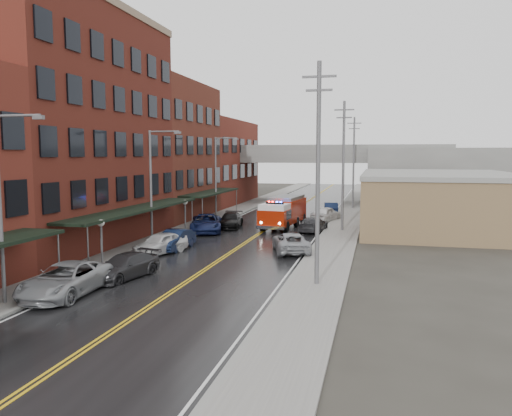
# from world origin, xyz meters

# --- Properties ---
(ground) EXTENTS (220.00, 220.00, 0.00)m
(ground) POSITION_xyz_m (0.00, 0.00, 0.00)
(ground) COLOR #2D2B26
(ground) RESTS_ON ground
(road) EXTENTS (11.00, 160.00, 0.02)m
(road) POSITION_xyz_m (0.00, 30.00, 0.01)
(road) COLOR black
(road) RESTS_ON ground
(sidewalk_left) EXTENTS (3.00, 160.00, 0.15)m
(sidewalk_left) POSITION_xyz_m (-7.30, 30.00, 0.07)
(sidewalk_left) COLOR slate
(sidewalk_left) RESTS_ON ground
(sidewalk_right) EXTENTS (3.00, 160.00, 0.15)m
(sidewalk_right) POSITION_xyz_m (7.30, 30.00, 0.07)
(sidewalk_right) COLOR slate
(sidewalk_right) RESTS_ON ground
(curb_left) EXTENTS (0.30, 160.00, 0.15)m
(curb_left) POSITION_xyz_m (-5.65, 30.00, 0.07)
(curb_left) COLOR gray
(curb_left) RESTS_ON ground
(curb_right) EXTENTS (0.30, 160.00, 0.15)m
(curb_right) POSITION_xyz_m (5.65, 30.00, 0.07)
(curb_right) COLOR gray
(curb_right) RESTS_ON ground
(brick_building_b) EXTENTS (9.00, 20.00, 18.00)m
(brick_building_b) POSITION_xyz_m (-13.30, 23.00, 9.00)
(brick_building_b) COLOR #5B2418
(brick_building_b) RESTS_ON ground
(brick_building_c) EXTENTS (9.00, 15.00, 15.00)m
(brick_building_c) POSITION_xyz_m (-13.30, 40.50, 7.50)
(brick_building_c) COLOR #5E271C
(brick_building_c) RESTS_ON ground
(brick_building_far) EXTENTS (9.00, 20.00, 12.00)m
(brick_building_far) POSITION_xyz_m (-13.30, 58.00, 6.00)
(brick_building_far) COLOR maroon
(brick_building_far) RESTS_ON ground
(tan_building) EXTENTS (14.00, 22.00, 5.00)m
(tan_building) POSITION_xyz_m (16.00, 40.00, 2.50)
(tan_building) COLOR olive
(tan_building) RESTS_ON ground
(right_far_block) EXTENTS (18.00, 30.00, 8.00)m
(right_far_block) POSITION_xyz_m (18.00, 70.00, 4.00)
(right_far_block) COLOR slate
(right_far_block) RESTS_ON ground
(awning_1) EXTENTS (2.60, 18.00, 3.09)m
(awning_1) POSITION_xyz_m (-7.49, 23.00, 2.99)
(awning_1) COLOR black
(awning_1) RESTS_ON ground
(awning_2) EXTENTS (2.60, 13.00, 3.09)m
(awning_2) POSITION_xyz_m (-7.49, 40.50, 2.99)
(awning_2) COLOR black
(awning_2) RESTS_ON ground
(globe_lamp_1) EXTENTS (0.44, 0.44, 3.12)m
(globe_lamp_1) POSITION_xyz_m (-6.40, 16.00, 2.31)
(globe_lamp_1) COLOR #59595B
(globe_lamp_1) RESTS_ON ground
(globe_lamp_2) EXTENTS (0.44, 0.44, 3.12)m
(globe_lamp_2) POSITION_xyz_m (-6.40, 30.00, 2.31)
(globe_lamp_2) COLOR #59595B
(globe_lamp_2) RESTS_ON ground
(street_lamp_0) EXTENTS (2.64, 0.22, 9.00)m
(street_lamp_0) POSITION_xyz_m (-6.55, 8.00, 5.19)
(street_lamp_0) COLOR #59595B
(street_lamp_0) RESTS_ON ground
(street_lamp_1) EXTENTS (2.64, 0.22, 9.00)m
(street_lamp_1) POSITION_xyz_m (-6.55, 24.00, 5.19)
(street_lamp_1) COLOR #59595B
(street_lamp_1) RESTS_ON ground
(street_lamp_2) EXTENTS (2.64, 0.22, 9.00)m
(street_lamp_2) POSITION_xyz_m (-6.55, 40.00, 5.19)
(street_lamp_2) COLOR #59595B
(street_lamp_2) RESTS_ON ground
(utility_pole_0) EXTENTS (1.80, 0.24, 12.00)m
(utility_pole_0) POSITION_xyz_m (7.20, 15.00, 6.31)
(utility_pole_0) COLOR #59595B
(utility_pole_0) RESTS_ON ground
(utility_pole_1) EXTENTS (1.80, 0.24, 12.00)m
(utility_pole_1) POSITION_xyz_m (7.20, 35.00, 6.31)
(utility_pole_1) COLOR #59595B
(utility_pole_1) RESTS_ON ground
(utility_pole_2) EXTENTS (1.80, 0.24, 12.00)m
(utility_pole_2) POSITION_xyz_m (7.20, 55.00, 6.31)
(utility_pole_2) COLOR #59595B
(utility_pole_2) RESTS_ON ground
(overpass) EXTENTS (40.00, 10.00, 7.50)m
(overpass) POSITION_xyz_m (0.00, 62.00, 5.99)
(overpass) COLOR slate
(overpass) RESTS_ON ground
(fire_truck) EXTENTS (3.97, 8.46, 3.00)m
(fire_truck) POSITION_xyz_m (1.37, 36.21, 1.63)
(fire_truck) COLOR maroon
(fire_truck) RESTS_ON ground
(parked_car_left_2) EXTENTS (2.95, 5.98, 1.63)m
(parked_car_left_2) POSITION_xyz_m (-5.00, 10.20, 0.82)
(parked_car_left_2) COLOR gray
(parked_car_left_2) RESTS_ON ground
(parked_car_left_3) EXTENTS (3.00, 5.17, 1.41)m
(parked_car_left_3) POSITION_xyz_m (-3.82, 14.13, 0.70)
(parked_car_left_3) COLOR #28282B
(parked_car_left_3) RESTS_ON ground
(parked_car_left_4) EXTENTS (3.22, 4.91, 1.55)m
(parked_car_left_4) POSITION_xyz_m (-4.82, 21.20, 0.78)
(parked_car_left_4) COLOR silver
(parked_car_left_4) RESTS_ON ground
(parked_car_left_5) EXTENTS (1.84, 4.64, 1.50)m
(parked_car_left_5) POSITION_xyz_m (-4.46, 22.97, 0.75)
(parked_car_left_5) COLOR #0E1933
(parked_car_left_5) RESTS_ON ground
(parked_car_left_6) EXTENTS (4.42, 6.54, 1.66)m
(parked_car_left_6) POSITION_xyz_m (-5.00, 31.61, 0.83)
(parked_car_left_6) COLOR #111A41
(parked_car_left_6) RESTS_ON ground
(parked_car_left_7) EXTENTS (2.71, 5.29, 1.47)m
(parked_car_left_7) POSITION_xyz_m (-3.60, 34.80, 0.73)
(parked_car_left_7) COLOR black
(parked_car_left_7) RESTS_ON ground
(parked_car_right_0) EXTENTS (3.83, 5.70, 1.45)m
(parked_car_right_0) POSITION_xyz_m (4.23, 24.07, 0.73)
(parked_car_right_0) COLOR gray
(parked_car_right_0) RESTS_ON ground
(parked_car_right_1) EXTENTS (2.56, 4.99, 1.38)m
(parked_car_right_1) POSITION_xyz_m (4.57, 34.20, 0.69)
(parked_car_right_1) COLOR #2B2B2E
(parked_car_right_1) RESTS_ON ground
(parked_car_right_2) EXTENTS (3.27, 5.12, 1.62)m
(parked_car_right_2) POSITION_xyz_m (5.00, 41.80, 0.81)
(parked_car_right_2) COLOR silver
(parked_car_right_2) RESTS_ON ground
(parked_car_right_3) EXTENTS (2.10, 4.71, 1.50)m
(parked_car_right_3) POSITION_xyz_m (5.00, 47.80, 0.75)
(parked_car_right_3) COLOR #0E1832
(parked_car_right_3) RESTS_ON ground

